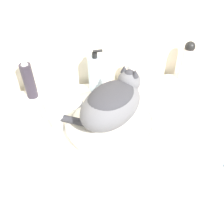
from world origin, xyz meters
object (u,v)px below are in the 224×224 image
object	(u,v)px
lotion_bottle_white	(187,61)
hairspray_can_black	(29,80)
faucet	(58,113)
cat	(113,101)
soap_pump_bottle	(96,73)
deodorant_stick	(131,74)

from	to	relation	value
lotion_bottle_white	hairspray_can_black	bearing A→B (deg)	180.00
faucet	lotion_bottle_white	distance (m)	0.67
cat	soap_pump_bottle	world-z (taller)	cat
soap_pump_bottle	deodorant_stick	bearing A→B (deg)	0.00
lotion_bottle_white	cat	bearing A→B (deg)	-147.99
lotion_bottle_white	hairspray_can_black	world-z (taller)	lotion_bottle_white
faucet	soap_pump_bottle	xyz separation A→B (m)	(0.18, 0.24, 0.01)
hairspray_can_black	faucet	bearing A→B (deg)	-63.57
faucet	cat	bearing A→B (deg)	2.08
deodorant_stick	lotion_bottle_white	xyz separation A→B (m)	(0.28, 0.00, 0.04)
lotion_bottle_white	deodorant_stick	bearing A→B (deg)	180.00
lotion_bottle_white	hairspray_can_black	size ratio (longest dim) A/B	1.06
cat	lotion_bottle_white	world-z (taller)	cat
deodorant_stick	hairspray_can_black	size ratio (longest dim) A/B	0.66
soap_pump_bottle	deodorant_stick	xyz separation A→B (m)	(0.17, 0.00, -0.02)
faucet	deodorant_stick	distance (m)	0.42
soap_pump_bottle	deodorant_stick	size ratio (longest dim) A/B	1.64
soap_pump_bottle	lotion_bottle_white	xyz separation A→B (m)	(0.45, 0.00, 0.01)
cat	hairspray_can_black	world-z (taller)	cat
soap_pump_bottle	hairspray_can_black	world-z (taller)	soap_pump_bottle
soap_pump_bottle	hairspray_can_black	bearing A→B (deg)	180.00
soap_pump_bottle	hairspray_can_black	distance (m)	0.30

